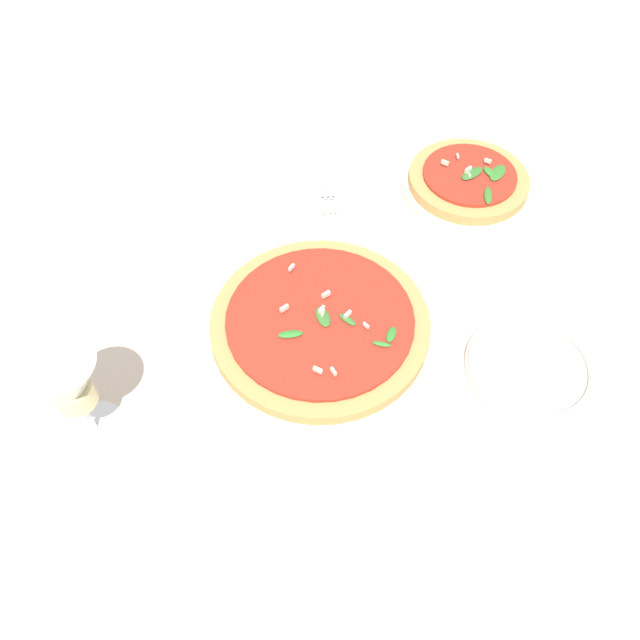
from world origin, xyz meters
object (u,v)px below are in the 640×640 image
(pizza_arugula_main, at_px, (320,326))
(wine_glass, at_px, (69,386))
(fork, at_px, (325,174))
(side_plate_white, at_px, (530,367))
(pizza_personal_side, at_px, (468,182))

(pizza_arugula_main, xyz_separation_m, wine_glass, (0.16, -0.27, 0.08))
(wine_glass, distance_m, fork, 0.56)
(fork, relative_size, side_plate_white, 1.09)
(pizza_personal_side, relative_size, fork, 1.17)
(pizza_personal_side, bearing_deg, side_plate_white, 8.54)
(pizza_personal_side, xyz_separation_m, side_plate_white, (0.36, 0.05, -0.01))
(pizza_personal_side, height_order, side_plate_white, pizza_personal_side)
(wine_glass, height_order, side_plate_white, wine_glass)
(wine_glass, bearing_deg, pizza_personal_side, 133.41)
(pizza_arugula_main, bearing_deg, wine_glass, -59.12)
(pizza_personal_side, relative_size, wine_glass, 1.47)
(pizza_arugula_main, height_order, fork, pizza_arugula_main)
(pizza_arugula_main, xyz_separation_m, fork, (-0.33, -0.01, -0.01))
(wine_glass, bearing_deg, fork, 151.93)
(pizza_arugula_main, distance_m, side_plate_white, 0.29)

